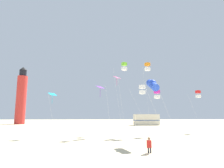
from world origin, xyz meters
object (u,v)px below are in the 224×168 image
object	(u,v)px
kite_flyer_standing	(149,145)
kite_box_orange	(147,67)
kite_diamond_violet	(101,89)
rv_van_cream	(146,120)
kite_tube_blue	(152,85)
kite_diamond_rainbow	(117,79)
lighthouse_distant	(21,97)
kite_box_magenta	(157,94)
kite_diamond_cyan	(52,96)
kite_box_white	(142,90)
kite_box_lime	(124,67)
kite_box_scarlet	(198,94)

from	to	relation	value
kite_flyer_standing	kite_box_orange	size ratio (longest dim) A/B	0.11
kite_diamond_violet	rv_van_cream	distance (m)	29.43
kite_tube_blue	kite_diamond_violet	xyz separation A→B (m)	(-5.03, 5.44, 0.27)
kite_tube_blue	rv_van_cream	size ratio (longest dim) A/B	0.96
kite_diamond_rainbow	lighthouse_distant	bearing A→B (deg)	130.98
kite_box_magenta	rv_van_cream	world-z (taller)	kite_box_magenta
kite_diamond_rainbow	kite_box_orange	size ratio (longest dim) A/B	0.83
kite_diamond_rainbow	kite_diamond_cyan	distance (m)	9.53
rv_van_cream	kite_diamond_rainbow	bearing A→B (deg)	-116.27
kite_diamond_cyan	kite_diamond_violet	world-z (taller)	kite_diamond_violet
kite_box_white	kite_box_lime	size ratio (longest dim) A/B	0.64
rv_van_cream	kite_box_white	bearing A→B (deg)	-107.45
kite_tube_blue	kite_box_magenta	bearing A→B (deg)	70.79
kite_box_white	kite_box_orange	bearing A→B (deg)	59.45
kite_diamond_rainbow	kite_diamond_violet	distance (m)	5.27
kite_tube_blue	kite_box_lime	world-z (taller)	kite_box_lime
kite_flyer_standing	kite_box_scarlet	size ratio (longest dim) A/B	0.18
kite_flyer_standing	rv_van_cream	xyz separation A→B (m)	(8.20, 35.97, 0.78)
kite_box_magenta	kite_diamond_violet	distance (m)	8.00
kite_box_white	kite_box_lime	xyz separation A→B (m)	(-2.01, 2.44, 3.63)
kite_diamond_rainbow	kite_box_white	xyz separation A→B (m)	(2.95, -3.51, -1.94)
kite_diamond_rainbow	kite_tube_blue	world-z (taller)	kite_diamond_rainbow
kite_diamond_cyan	lighthouse_distant	xyz separation A→B (m)	(-17.35, 33.18, 2.73)
kite_box_magenta	kite_diamond_violet	size ratio (longest dim) A/B	0.96
kite_diamond_cyan	kite_tube_blue	bearing A→B (deg)	-29.23
kite_flyer_standing	kite_tube_blue	bearing A→B (deg)	-93.62
kite_box_orange	kite_diamond_cyan	size ratio (longest dim) A/B	1.85
kite_diamond_rainbow	kite_flyer_standing	bearing A→B (deg)	-85.03
kite_box_scarlet	kite_diamond_rainbow	bearing A→B (deg)	-172.49
kite_box_magenta	kite_diamond_cyan	bearing A→B (deg)	-174.00
kite_diamond_rainbow	kite_box_scarlet	distance (m)	13.27
kite_box_white	kite_box_lime	world-z (taller)	kite_box_lime
kite_box_orange	rv_van_cream	world-z (taller)	kite_box_orange
kite_box_magenta	kite_box_scarlet	xyz separation A→B (m)	(7.72, 3.80, 0.48)
kite_box_lime	lighthouse_distant	distance (m)	40.75
kite_box_lime	kite_box_scarlet	size ratio (longest dim) A/B	1.56
kite_box_lime	kite_diamond_violet	size ratio (longest dim) A/B	1.61
kite_box_scarlet	lighthouse_distant	world-z (taller)	lighthouse_distant
lighthouse_distant	rv_van_cream	bearing A→B (deg)	-11.77
kite_tube_blue	kite_box_orange	xyz separation A→B (m)	(1.64, 8.43, 3.90)
kite_diamond_violet	kite_box_orange	bearing A→B (deg)	24.13
kite_box_lime	kite_diamond_cyan	xyz separation A→B (m)	(-9.35, -2.45, -4.46)
kite_diamond_violet	kite_box_scarlet	bearing A→B (deg)	21.20
kite_flyer_standing	rv_van_cream	bearing A→B (deg)	-86.20
kite_diamond_violet	kite_tube_blue	bearing A→B (deg)	-47.25
kite_box_scarlet	kite_diamond_cyan	xyz separation A→B (m)	(-21.42, -5.24, -0.84)
kite_flyer_standing	kite_diamond_rainbow	size ratio (longest dim) A/B	0.14
kite_tube_blue	kite_box_scarlet	distance (m)	15.43
kite_flyer_standing	kite_box_white	bearing A→B (deg)	-83.27
kite_flyer_standing	kite_box_lime	bearing A→B (deg)	-72.23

